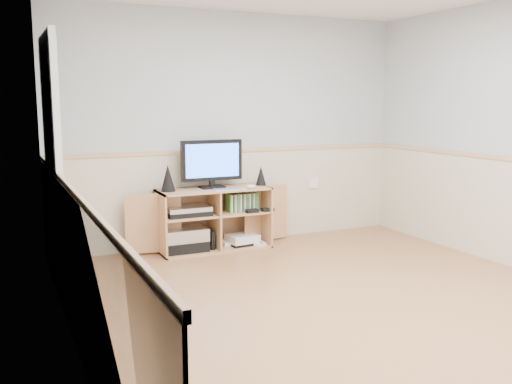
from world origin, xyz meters
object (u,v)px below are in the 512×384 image
(media_cabinet, at_px, (212,217))
(game_consoles, at_px, (241,240))
(monitor, at_px, (212,162))
(keyboard, at_px, (230,189))

(media_cabinet, distance_m, game_consoles, 0.41)
(monitor, relative_size, keyboard, 2.08)
(keyboard, xyz_separation_m, game_consoles, (0.18, 0.13, -0.59))
(keyboard, bearing_deg, game_consoles, 43.83)
(keyboard, height_order, game_consoles, keyboard)
(media_cabinet, relative_size, game_consoles, 4.02)
(monitor, bearing_deg, keyboard, -57.13)
(media_cabinet, distance_m, keyboard, 0.40)
(media_cabinet, height_order, keyboard, keyboard)
(keyboard, bearing_deg, monitor, 131.64)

